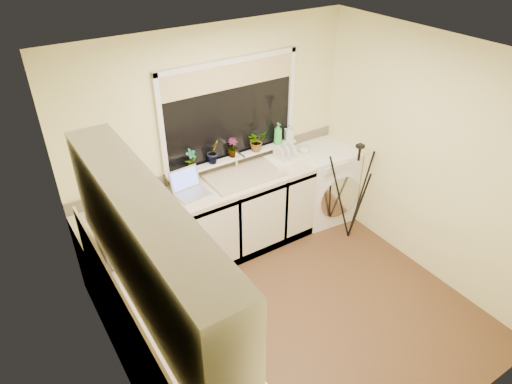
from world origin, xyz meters
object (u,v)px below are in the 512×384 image
object	(u,v)px
cup_back	(304,150)
soap_bottle_clear	(289,132)
washing_machine	(322,183)
plant_a	(192,160)
dish_rack	(286,160)
tripod	(354,193)
plant_b	(213,152)
laptop	(189,187)
kettle	(149,256)
plant_c	(233,147)
plant_d	(257,141)
microwave	(120,235)
steel_jar	(173,326)
soap_bottle_green	(278,134)

from	to	relation	value
cup_back	soap_bottle_clear	bearing A→B (deg)	124.52
washing_machine	plant_a	bearing A→B (deg)	178.14
dish_rack	tripod	xyz separation A→B (m)	(0.54, -0.58, -0.32)
plant_b	cup_back	size ratio (longest dim) A/B	1.92
plant_a	cup_back	distance (m)	1.38
laptop	kettle	size ratio (longest dim) A/B	1.60
tripod	plant_c	bearing A→B (deg)	133.63
soap_bottle_clear	dish_rack	bearing A→B (deg)	-132.71
cup_back	plant_b	bearing A→B (deg)	171.89
plant_d	plant_a	bearing A→B (deg)	179.93
tripod	microwave	distance (m)	2.64
dish_rack	microwave	distance (m)	2.11
dish_rack	plant_b	distance (m)	0.87
plant_a	plant_b	bearing A→B (deg)	2.17
microwave	cup_back	xyz separation A→B (m)	(2.34, 0.50, -0.09)
tripod	steel_jar	size ratio (longest dim) A/B	12.38
microwave	steel_jar	bearing A→B (deg)	-177.26
plant_d	soap_bottle_clear	xyz separation A→B (m)	(0.45, 0.01, -0.02)
laptop	plant_b	world-z (taller)	plant_b
plant_c	plant_d	world-z (taller)	plant_d
kettle	steel_jar	distance (m)	0.72
microwave	plant_d	size ratio (longest dim) A/B	2.23
plant_a	laptop	bearing A→B (deg)	-127.97
dish_rack	plant_b	bearing A→B (deg)	168.56
laptop	cup_back	distance (m)	1.48
soap_bottle_clear	plant_a	bearing A→B (deg)	-179.52
laptop	plant_d	xyz separation A→B (m)	(0.92, 0.16, 0.21)
soap_bottle_clear	cup_back	distance (m)	0.27
kettle	microwave	distance (m)	0.36
dish_rack	plant_c	size ratio (longest dim) A/B	1.95
kettle	soap_bottle_green	world-z (taller)	soap_bottle_green
plant_b	cup_back	xyz separation A→B (m)	(1.09, -0.16, -0.23)
plant_b	kettle	bearing A→B (deg)	-138.62
washing_machine	laptop	bearing A→B (deg)	-176.08
laptop	steel_jar	bearing A→B (deg)	-124.12
laptop	steel_jar	size ratio (longest dim) A/B	3.46
dish_rack	microwave	xyz separation A→B (m)	(-2.06, -0.46, 0.11)
kettle	microwave	bearing A→B (deg)	107.63
plant_a	washing_machine	bearing A→B (deg)	-7.79
laptop	steel_jar	distance (m)	1.78
kettle	microwave	world-z (taller)	microwave
plant_a	kettle	bearing A→B (deg)	-131.54
laptop	soap_bottle_green	size ratio (longest dim) A/B	1.35
plant_d	cup_back	distance (m)	0.62
plant_c	soap_bottle_green	size ratio (longest dim) A/B	0.83
dish_rack	plant_a	xyz separation A→B (m)	(-1.06, 0.19, 0.24)
soap_bottle_clear	cup_back	world-z (taller)	soap_bottle_clear
kettle	plant_d	xyz separation A→B (m)	(1.67, 0.99, 0.16)
plant_d	cup_back	xyz separation A→B (m)	(0.56, -0.15, -0.21)
kettle	soap_bottle_clear	size ratio (longest dim) A/B	1.08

